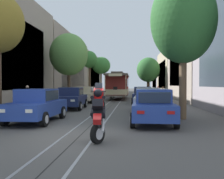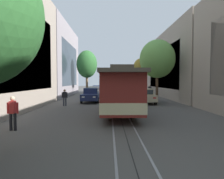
# 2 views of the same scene
# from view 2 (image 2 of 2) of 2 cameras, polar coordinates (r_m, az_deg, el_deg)

# --- Properties ---
(ground_plane) EXTENTS (160.00, 160.00, 0.00)m
(ground_plane) POSITION_cam_2_polar(r_m,az_deg,el_deg) (11.58, 2.79, -9.23)
(ground_plane) COLOR #4C4947
(trolley_track_rails) EXTENTS (1.14, 70.67, 0.01)m
(trolley_track_rails) POSITION_cam_2_polar(r_m,az_deg,el_deg) (7.47, 4.93, -15.88)
(trolley_track_rails) COLOR gray
(trolley_track_rails) RESTS_ON ground
(parked_car_blue_near_left) EXTENTS (2.03, 4.37, 1.58)m
(parked_car_blue_near_left) POSITION_cam_2_polar(r_m,az_deg,el_deg) (33.37, 5.18, -0.14)
(parked_car_blue_near_left) COLOR #233D93
(parked_car_blue_near_left) RESTS_ON ground
(parked_car_navy_second_left) EXTENTS (2.12, 4.41, 1.58)m
(parked_car_navy_second_left) POSITION_cam_2_polar(r_m,az_deg,el_deg) (26.86, 6.52, -0.80)
(parked_car_navy_second_left) COLOR #19234C
(parked_car_navy_second_left) RESTS_ON ground
(parked_car_beige_mid_left) EXTENTS (2.12, 4.41, 1.58)m
(parked_car_beige_mid_left) POSITION_cam_2_polar(r_m,az_deg,el_deg) (20.57, 9.48, -1.84)
(parked_car_beige_mid_left) COLOR #C1B28E
(parked_car_beige_mid_left) RESTS_ON ground
(parked_car_blue_near_right) EXTENTS (2.08, 4.39, 1.58)m
(parked_car_blue_near_right) POSITION_cam_2_polar(r_m,az_deg,el_deg) (33.40, -4.29, -0.14)
(parked_car_blue_near_right) COLOR #233D93
(parked_car_blue_near_right) RESTS_ON ground
(parked_car_silver_second_right) EXTENTS (2.13, 4.42, 1.58)m
(parked_car_silver_second_right) POSITION_cam_2_polar(r_m,az_deg,el_deg) (27.92, -5.18, -0.67)
(parked_car_silver_second_right) COLOR #B7B7BC
(parked_car_silver_second_right) RESTS_ON ground
(parked_car_navy_mid_right) EXTENTS (2.08, 4.40, 1.58)m
(parked_car_navy_mid_right) POSITION_cam_2_polar(r_m,az_deg,el_deg) (21.55, -6.18, -1.63)
(parked_car_navy_mid_right) COLOR #19234C
(parked_car_navy_mid_right) RESTS_ON ground
(street_tree_kerb_left_near) EXTENTS (2.67, 2.44, 6.28)m
(street_tree_kerb_left_near) POSITION_cam_2_polar(r_m,az_deg,el_deg) (33.58, 8.70, 6.54)
(street_tree_kerb_left_near) COLOR #4C3826
(street_tree_kerb_left_near) RESTS_ON ground
(street_tree_kerb_left_second) EXTENTS (3.75, 3.62, 6.78)m
(street_tree_kerb_left_second) POSITION_cam_2_polar(r_m,az_deg,el_deg) (21.27, 13.34, 8.84)
(street_tree_kerb_left_second) COLOR #4C3826
(street_tree_kerb_left_second) RESTS_ON ground
(street_tree_kerb_right_near) EXTENTS (3.36, 3.14, 7.38)m
(street_tree_kerb_right_near) POSITION_cam_2_polar(r_m,az_deg,el_deg) (31.92, -7.52, 7.44)
(street_tree_kerb_right_near) COLOR brown
(street_tree_kerb_right_near) RESTS_ON ground
(cable_car_trolley) EXTENTS (2.59, 9.14, 3.28)m
(cable_car_trolley) POSITION_cam_2_polar(r_m,az_deg,el_deg) (13.38, 2.27, -0.46)
(cable_car_trolley) COLOR maroon
(cable_car_trolley) RESTS_ON ground
(motorcycle_with_rider) EXTENTS (0.54, 1.85, 1.85)m
(motorcycle_with_rider) POSITION_cam_2_polar(r_m,az_deg,el_deg) (37.00, -0.84, 0.39)
(motorcycle_with_rider) COLOR black
(motorcycle_with_rider) RESTS_ON ground
(pedestrian_on_left_pavement) EXTENTS (0.55, 0.38, 1.64)m
(pedestrian_on_left_pavement) POSITION_cam_2_polar(r_m,az_deg,el_deg) (10.30, -27.50, -5.76)
(pedestrian_on_left_pavement) COLOR black
(pedestrian_on_left_pavement) RESTS_ON ground
(pedestrian_on_right_pavement) EXTENTS (0.55, 0.30, 1.74)m
(pedestrian_on_right_pavement) POSITION_cam_2_polar(r_m,az_deg,el_deg) (28.97, 11.19, -0.22)
(pedestrian_on_right_pavement) COLOR #4C4233
(pedestrian_on_right_pavement) RESTS_ON ground
(pedestrian_crossing_far) EXTENTS (0.55, 0.29, 1.57)m
(pedestrian_crossing_far) POSITION_cam_2_polar(r_m,az_deg,el_deg) (18.68, -13.93, -2.06)
(pedestrian_crossing_far) COLOR #282D38
(pedestrian_crossing_far) RESTS_ON ground
(fire_hydrant) EXTENTS (0.40, 0.22, 0.84)m
(fire_hydrant) POSITION_cam_2_polar(r_m,az_deg,el_deg) (28.29, 9.58, -1.42)
(fire_hydrant) COLOR red
(fire_hydrant) RESTS_ON ground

